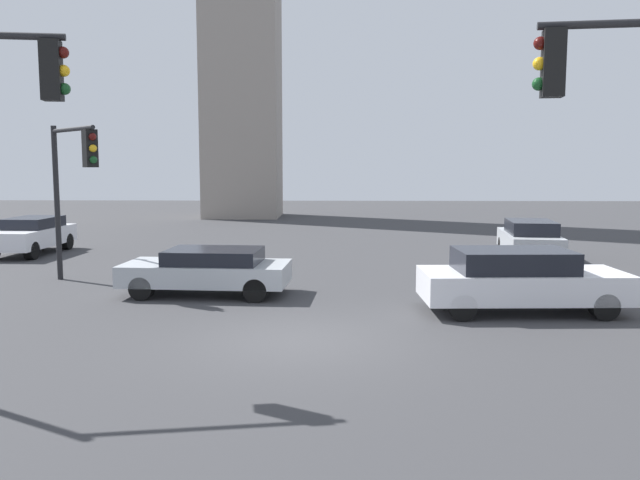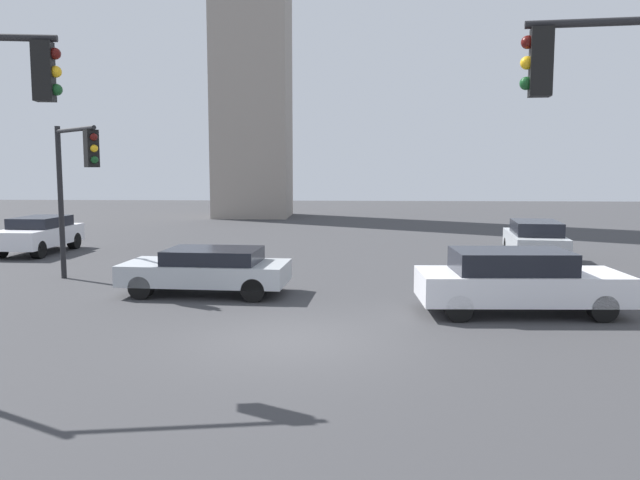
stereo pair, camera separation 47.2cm
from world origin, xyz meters
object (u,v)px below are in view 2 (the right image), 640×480
traffic_light_2 (76,170)px  car_2 (39,234)px  car_4 (535,240)px  car_3 (518,280)px  car_0 (208,269)px

traffic_light_2 → car_2: size_ratio=1.08×
traffic_light_2 → car_4: size_ratio=1.03×
traffic_light_2 → car_3: (11.71, -3.07, -2.53)m
car_2 → traffic_light_2: bearing=36.3°
car_2 → car_4: car_4 is taller
traffic_light_2 → car_0: (4.00, -1.18, -2.64)m
car_2 → car_0: bearing=49.8°
car_2 → car_3: 18.76m
car_3 → traffic_light_2: bearing=163.0°
traffic_light_2 → car_2: bearing=171.2°
car_0 → car_4: (10.36, 6.39, 0.11)m
car_0 → car_2: size_ratio=1.05×
car_3 → car_4: bearing=69.9°
car_0 → car_2: (-8.39, 7.72, 0.09)m
traffic_light_2 → car_2: (-4.40, 6.54, -2.55)m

